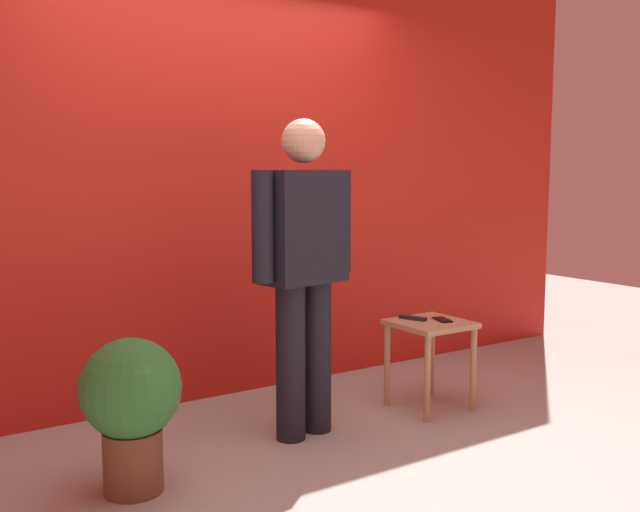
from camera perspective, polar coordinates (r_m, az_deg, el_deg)
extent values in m
plane|color=#9E9991|center=(3.61, 2.24, -16.16)|extent=(12.00, 12.00, 0.00)
cube|color=red|center=(4.53, -8.09, 9.90)|extent=(6.04, 0.12, 3.32)
cylinder|color=black|center=(3.81, -2.33, -8.38)|extent=(0.18, 0.18, 0.82)
cylinder|color=black|center=(3.93, -0.24, -7.89)|extent=(0.18, 0.18, 0.82)
cube|color=black|center=(3.75, -1.29, 2.32)|extent=(0.48, 0.30, 0.58)
cube|color=red|center=(3.83, -2.47, 2.86)|extent=(0.13, 0.03, 0.49)
cube|color=silver|center=(3.84, -2.53, 2.60)|extent=(0.05, 0.02, 0.44)
cylinder|color=black|center=(3.57, -4.55, 2.32)|extent=(0.13, 0.13, 0.55)
cylinder|color=black|center=(3.93, 1.66, 2.75)|extent=(0.13, 0.13, 0.55)
sphere|color=tan|center=(3.74, -1.31, 9.05)|extent=(0.23, 0.23, 0.23)
cube|color=tan|center=(4.32, 8.69, -5.30)|extent=(0.42, 0.42, 0.03)
cylinder|color=tan|center=(4.13, 8.45, -9.58)|extent=(0.04, 0.04, 0.50)
cylinder|color=tan|center=(4.37, 11.98, -8.75)|extent=(0.04, 0.04, 0.50)
cylinder|color=tan|center=(4.40, 5.30, -8.54)|extent=(0.04, 0.04, 0.50)
cylinder|color=tan|center=(4.62, 8.79, -7.83)|extent=(0.04, 0.04, 0.50)
cube|color=black|center=(4.34, 9.61, -4.97)|extent=(0.11, 0.16, 0.01)
cube|color=black|center=(4.34, 7.32, -4.86)|extent=(0.10, 0.17, 0.02)
cylinder|color=brown|center=(3.40, -14.51, -15.34)|extent=(0.26, 0.26, 0.28)
sphere|color=#2D7233|center=(3.29, -14.68, -10.06)|extent=(0.44, 0.44, 0.44)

